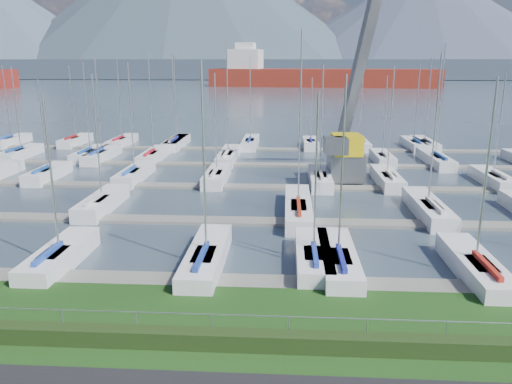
{
  "coord_description": "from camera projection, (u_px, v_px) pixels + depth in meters",
  "views": [
    {
      "loc": [
        1.78,
        -17.41,
        10.73
      ],
      "look_at": [
        0.0,
        12.0,
        3.0
      ],
      "focal_mm": 35.0,
      "sensor_mm": 36.0,
      "label": 1
    }
  ],
  "objects": [
    {
      "name": "cargo_ship_mid",
      "position": [
        313.0,
        78.0,
        222.93
      ],
      "size": [
        102.01,
        31.18,
        21.5
      ],
      "rotation": [
        0.0,
        0.0,
        -0.13
      ],
      "color": "maroon",
      "rests_on": "water"
    },
    {
      "name": "sailboat_fleet",
      "position": [
        253.0,
        120.0,
        47.07
      ],
      "size": [
        75.7,
        50.04,
        13.47
      ],
      "color": "navy",
      "rests_on": "water"
    },
    {
      "name": "docks",
      "position": [
        265.0,
        187.0,
        44.79
      ],
      "size": [
        90.0,
        41.6,
        0.25
      ],
      "color": "slate",
      "rests_on": "water"
    },
    {
      "name": "mountains",
      "position": [
        295.0,
        15.0,
        398.02
      ],
      "size": [
        1190.0,
        360.0,
        115.0
      ],
      "color": "#444F63",
      "rests_on": "water"
    },
    {
      "name": "crane",
      "position": [
        351.0,
        121.0,
        46.78
      ],
      "size": [
        5.81,
        13.23,
        22.35
      ],
      "rotation": [
        0.0,
        0.0,
        0.05
      ],
      "color": "slate",
      "rests_on": "water"
    },
    {
      "name": "water",
      "position": [
        284.0,
        83.0,
        270.76
      ],
      "size": [
        800.0,
        540.0,
        0.2
      ],
      "primitive_type": "cube",
      "color": "#3B4956"
    },
    {
      "name": "foothill",
      "position": [
        284.0,
        69.0,
        336.73
      ],
      "size": [
        900.0,
        80.0,
        12.0
      ],
      "primitive_type": "cube",
      "color": "#3B4656",
      "rests_on": "water"
    },
    {
      "name": "fence",
      "position": [
        237.0,
        315.0,
        19.33
      ],
      "size": [
        80.0,
        0.04,
        0.04
      ],
      "primitive_type": "cylinder",
      "rotation": [
        0.0,
        1.57,
        0.0
      ],
      "color": "#989AA0",
      "rests_on": "grass"
    },
    {
      "name": "hedge",
      "position": [
        237.0,
        340.0,
        19.16
      ],
      "size": [
        80.0,
        0.7,
        0.7
      ],
      "primitive_type": "cube",
      "color": "#213513",
      "rests_on": "grass"
    }
  ]
}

